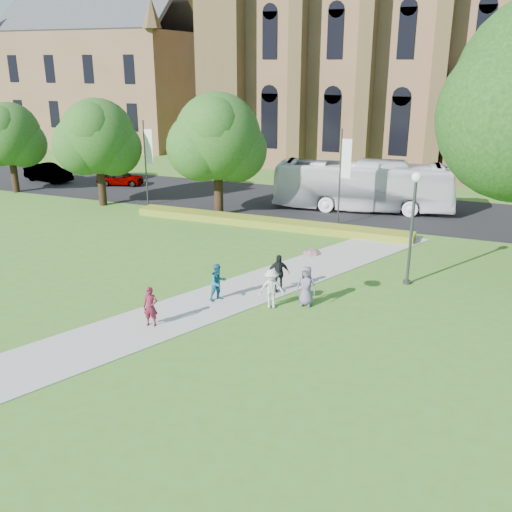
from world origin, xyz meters
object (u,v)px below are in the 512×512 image
at_px(tour_coach, 363,186).
at_px(pedestrian_0, 151,307).
at_px(streetlamp, 413,215).
at_px(car_0, 120,177).
at_px(car_1, 48,173).

relative_size(tour_coach, pedestrian_0, 7.69).
bearing_deg(pedestrian_0, tour_coach, 66.27).
distance_m(streetlamp, tour_coach, 13.98).
distance_m(car_0, pedestrian_0, 27.67).
height_order(car_0, car_1, car_1).
distance_m(streetlamp, car_0, 28.92).
bearing_deg(pedestrian_0, car_0, 113.26).
bearing_deg(car_0, tour_coach, -107.71).
bearing_deg(car_1, tour_coach, -80.36).
distance_m(car_0, car_1, 6.74).
distance_m(tour_coach, car_1, 27.10).
xyz_separation_m(car_0, car_1, (-6.68, -0.95, 0.10)).
xyz_separation_m(streetlamp, car_1, (-31.99, 12.79, -2.53)).
xyz_separation_m(tour_coach, car_0, (-20.41, 0.74, -1.05)).
bearing_deg(pedestrian_0, streetlamp, 30.24).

